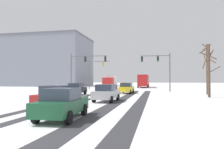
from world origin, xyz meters
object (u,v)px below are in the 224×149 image
(traffic_signal_near_left, at_px, (84,65))
(car_silver_third, at_px, (106,93))
(car_red_fourth, at_px, (56,96))
(office_building_far_left_block, at_px, (46,62))
(traffic_signal_near_right, at_px, (160,65))
(box_truck_delivery, at_px, (110,82))
(bus_oncoming, at_px, (144,80))
(bare_tree_sidewalk_far, at_px, (207,67))
(car_black_second, at_px, (76,89))
(bare_tree_sidewalk_mid, at_px, (209,69))
(car_dark_green_fifth, at_px, (62,103))
(car_yellow_cab_lead, at_px, (126,88))
(traffic_signal_far_left, at_px, (95,69))

(traffic_signal_near_left, bearing_deg, car_silver_third, -62.76)
(car_silver_third, xyz_separation_m, car_red_fourth, (-2.79, -4.83, 0.00))
(car_silver_third, bearing_deg, office_building_far_left_block, 125.02)
(traffic_signal_near_right, distance_m, traffic_signal_near_left, 12.82)
(car_red_fourth, height_order, box_truck_delivery, box_truck_delivery)
(traffic_signal_near_left, xyz_separation_m, car_red_fourth, (4.58, -19.15, -3.84))
(bus_oncoming, xyz_separation_m, bare_tree_sidewalk_far, (10.34, -25.46, 1.91))
(traffic_signal_near_left, relative_size, bus_oncoming, 0.59)
(car_black_second, height_order, bare_tree_sidewalk_mid, bare_tree_sidewalk_mid)
(car_black_second, relative_size, bus_oncoming, 0.37)
(box_truck_delivery, distance_m, office_building_far_left_block, 34.30)
(car_silver_third, xyz_separation_m, box_truck_delivery, (-5.21, 26.02, 0.82))
(traffic_signal_near_right, height_order, car_dark_green_fifth, traffic_signal_near_right)
(box_truck_delivery, bearing_deg, car_red_fourth, -85.52)
(traffic_signal_near_right, bearing_deg, bare_tree_sidewalk_far, -29.61)
(traffic_signal_near_right, xyz_separation_m, car_yellow_cab_lead, (-5.03, -4.04, -3.78))
(traffic_signal_near_right, distance_m, bus_oncoming, 22.23)
(traffic_signal_far_left, xyz_separation_m, traffic_signal_near_left, (1.00, -9.91, 0.32))
(office_building_far_left_block, bearing_deg, traffic_signal_near_left, -51.89)
(car_yellow_cab_lead, bearing_deg, car_dark_green_fifth, -91.42)
(car_black_second, xyz_separation_m, car_red_fourth, (3.13, -12.19, 0.00))
(car_dark_green_fifth, bearing_deg, car_black_second, 109.03)
(car_yellow_cab_lead, distance_m, car_dark_green_fifth, 21.22)
(bare_tree_sidewalk_far, bearing_deg, car_silver_third, -133.65)
(car_black_second, relative_size, bare_tree_sidewalk_far, 0.56)
(traffic_signal_near_left, relative_size, car_silver_third, 1.55)
(car_yellow_cab_lead, xyz_separation_m, car_dark_green_fifth, (-0.53, -21.21, 0.00))
(car_dark_green_fifth, height_order, box_truck_delivery, box_truck_delivery)
(traffic_signal_near_right, relative_size, car_silver_third, 1.55)
(car_black_second, distance_m, office_building_far_left_block, 47.39)
(traffic_signal_near_right, distance_m, car_dark_green_fifth, 26.13)
(traffic_signal_near_right, relative_size, car_black_second, 1.58)
(traffic_signal_near_right, height_order, car_yellow_cab_lead, traffic_signal_near_right)
(car_red_fourth, relative_size, bare_tree_sidewalk_mid, 0.67)
(bare_tree_sidewalk_mid, bearing_deg, car_black_second, 178.02)
(car_yellow_cab_lead, relative_size, bus_oncoming, 0.38)
(bare_tree_sidewalk_mid, bearing_deg, car_red_fourth, -139.39)
(car_silver_third, bearing_deg, bus_oncoming, 87.72)
(bare_tree_sidewalk_far, bearing_deg, car_black_second, -164.11)
(traffic_signal_near_left, bearing_deg, bus_oncoming, 69.35)
(office_building_far_left_block, bearing_deg, car_black_second, -55.75)
(car_red_fourth, distance_m, car_dark_green_fifth, 4.99)
(car_black_second, xyz_separation_m, bare_tree_sidewalk_mid, (16.68, -0.58, 2.46))
(traffic_signal_far_left, xyz_separation_m, car_silver_third, (8.37, -24.23, -3.52))
(traffic_signal_far_left, relative_size, office_building_far_left_block, 0.23)
(bare_tree_sidewalk_far, bearing_deg, box_truck_delivery, 141.44)
(bare_tree_sidewalk_mid, bearing_deg, car_yellow_cab_lead, 153.10)
(traffic_signal_far_left, relative_size, box_truck_delivery, 0.87)
(traffic_signal_near_left, relative_size, car_red_fourth, 1.56)
(traffic_signal_far_left, distance_m, bare_tree_sidewalk_far, 23.42)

